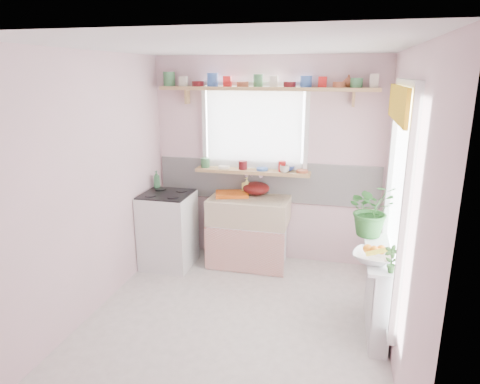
# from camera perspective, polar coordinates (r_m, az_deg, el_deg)

# --- Properties ---
(room) EXTENTS (3.20, 3.20, 3.20)m
(room) POSITION_cam_1_polar(r_m,az_deg,el_deg) (4.44, 10.27, 3.33)
(room) COLOR white
(room) RESTS_ON ground
(sink_unit) EXTENTS (0.95, 0.65, 1.11)m
(sink_unit) POSITION_cam_1_polar(r_m,az_deg,el_deg) (5.23, 1.18, -5.26)
(sink_unit) COLOR white
(sink_unit) RESTS_ON ground
(cooker) EXTENTS (0.58, 0.58, 0.93)m
(cooker) POSITION_cam_1_polar(r_m,az_deg,el_deg) (5.28, -9.55, -4.94)
(cooker) COLOR white
(cooker) RESTS_ON ground
(radiator_ledge) EXTENTS (0.22, 0.95, 0.78)m
(radiator_ledge) POSITION_cam_1_polar(r_m,az_deg,el_deg) (4.16, 17.96, -12.41)
(radiator_ledge) COLOR white
(radiator_ledge) RESTS_ON ground
(windowsill) EXTENTS (1.40, 0.22, 0.04)m
(windowsill) POSITION_cam_1_polar(r_m,az_deg,el_deg) (5.20, 1.67, 2.77)
(windowsill) COLOR tan
(windowsill) RESTS_ON room
(pine_shelf) EXTENTS (2.52, 0.24, 0.04)m
(pine_shelf) POSITION_cam_1_polar(r_m,az_deg,el_deg) (5.03, 3.46, 13.59)
(pine_shelf) COLOR tan
(pine_shelf) RESTS_ON room
(shelf_crockery) EXTENTS (2.47, 0.11, 0.12)m
(shelf_crockery) POSITION_cam_1_polar(r_m,az_deg,el_deg) (5.03, 3.47, 14.44)
(shelf_crockery) COLOR #3F7F4C
(shelf_crockery) RESTS_ON pine_shelf
(sill_crockery) EXTENTS (1.35, 0.11, 0.12)m
(sill_crockery) POSITION_cam_1_polar(r_m,az_deg,el_deg) (5.19, 1.14, 3.59)
(sill_crockery) COLOR #3F7F4C
(sill_crockery) RESTS_ON windowsill
(dish_tray) EXTENTS (0.46, 0.39, 0.04)m
(dish_tray) POSITION_cam_1_polar(r_m,az_deg,el_deg) (5.21, -1.08, -0.28)
(dish_tray) COLOR #DA5B13
(dish_tray) RESTS_ON sink_unit
(colander) EXTENTS (0.36, 0.36, 0.15)m
(colander) POSITION_cam_1_polar(r_m,az_deg,el_deg) (5.26, 2.19, 0.51)
(colander) COLOR #540F0E
(colander) RESTS_ON sink_unit
(jade_plant) EXTENTS (0.59, 0.55, 0.53)m
(jade_plant) POSITION_cam_1_polar(r_m,az_deg,el_deg) (4.28, 17.18, -2.19)
(jade_plant) COLOR #2A6729
(jade_plant) RESTS_ON radiator_ledge
(fruit_bowl) EXTENTS (0.41, 0.41, 0.08)m
(fruit_bowl) POSITION_cam_1_polar(r_m,az_deg,el_deg) (3.77, 17.36, -8.29)
(fruit_bowl) COLOR white
(fruit_bowl) RESTS_ON radiator_ledge
(herb_pot) EXTENTS (0.14, 0.12, 0.23)m
(herb_pot) POSITION_cam_1_polar(r_m,az_deg,el_deg) (3.59, 19.53, -8.45)
(herb_pot) COLOR #2F5D25
(herb_pot) RESTS_ON radiator_ledge
(soap_bottle_sink) EXTENTS (0.12, 0.12, 0.20)m
(soap_bottle_sink) POSITION_cam_1_polar(r_m,az_deg,el_deg) (5.28, 0.91, 0.87)
(soap_bottle_sink) COLOR #FDEF70
(soap_bottle_sink) RESTS_ON sink_unit
(sill_cup) EXTENTS (0.15, 0.15, 0.09)m
(sill_cup) POSITION_cam_1_polar(r_m,az_deg,el_deg) (5.06, 5.95, 3.08)
(sill_cup) COLOR beige
(sill_cup) RESTS_ON windowsill
(sill_bowl) EXTENTS (0.27, 0.27, 0.06)m
(sill_bowl) POSITION_cam_1_polar(r_m,az_deg,el_deg) (5.18, 6.21, 3.21)
(sill_bowl) COLOR #30489E
(sill_bowl) RESTS_ON windowsill
(shelf_vase) EXTENTS (0.17, 0.17, 0.14)m
(shelf_vase) POSITION_cam_1_polar(r_m,az_deg,el_deg) (5.01, 14.27, 14.15)
(shelf_vase) COLOR #984A2F
(shelf_vase) RESTS_ON pine_shelf
(cooker_bottle) EXTENTS (0.08, 0.09, 0.21)m
(cooker_bottle) POSITION_cam_1_polar(r_m,az_deg,el_deg) (5.40, -11.05, 1.67)
(cooker_bottle) COLOR #3A7547
(cooker_bottle) RESTS_ON cooker
(fruit) EXTENTS (0.20, 0.14, 0.10)m
(fruit) POSITION_cam_1_polar(r_m,az_deg,el_deg) (3.75, 17.53, -7.38)
(fruit) COLOR orange
(fruit) RESTS_ON fruit_bowl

